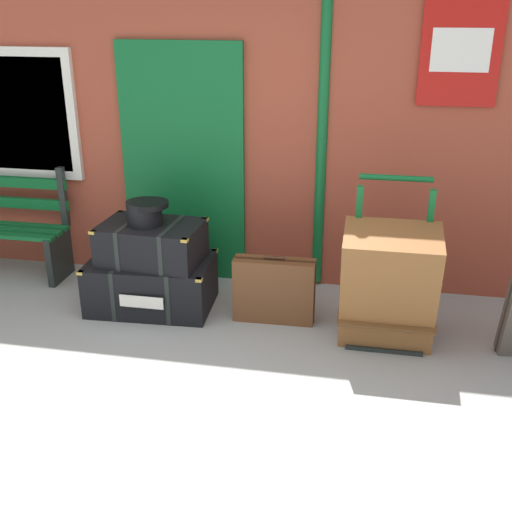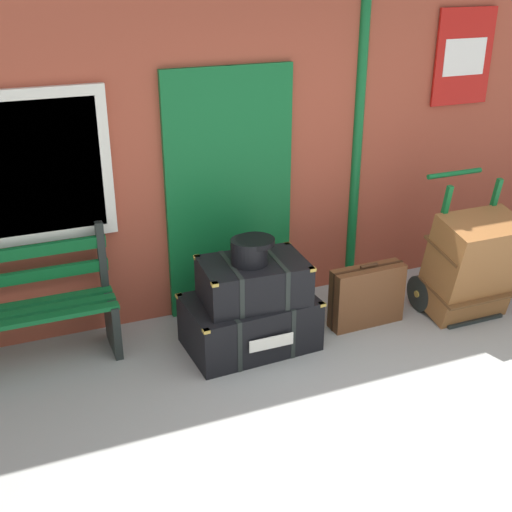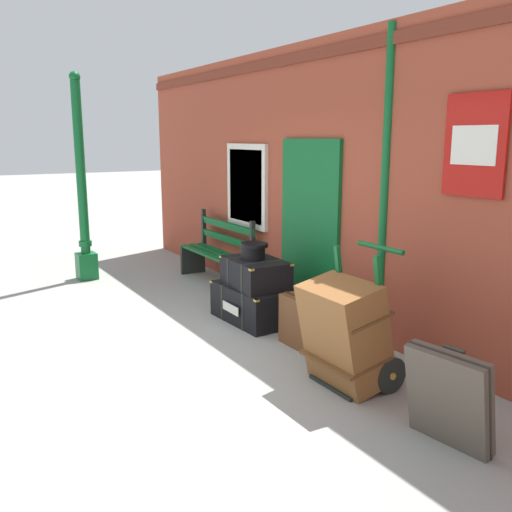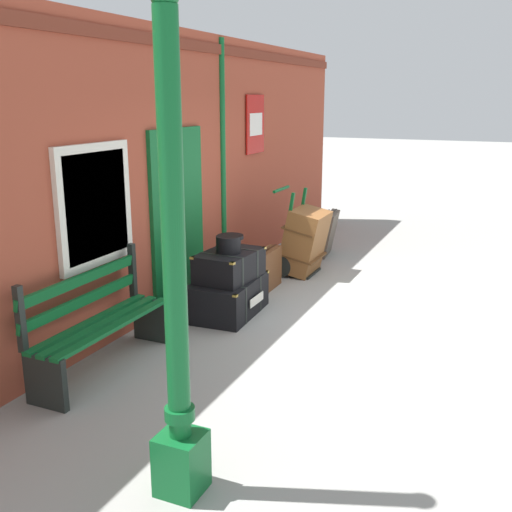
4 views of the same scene
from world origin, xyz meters
TOP-DOWN VIEW (x-y plane):
  - ground_plane at (0.00, 0.00)m, footprint 60.00×60.00m
  - brick_facade at (-0.02, 2.60)m, footprint 10.40×0.35m
  - steamer_trunk_base at (-0.52, 1.73)m, footprint 1.04×0.70m
  - steamer_trunk_middle at (-0.49, 1.72)m, footprint 0.84×0.59m
  - round_hatbox at (-0.52, 1.71)m, footprint 0.34×0.30m
  - porters_trolley at (1.41, 1.65)m, footprint 0.71×0.56m
  - large_brown_trunk at (1.41, 1.47)m, footprint 0.70×0.61m
  - suitcase_brown at (0.53, 1.68)m, footprint 0.66×0.20m

SIDE VIEW (x-z plane):
  - ground_plane at x=0.00m, z-range 0.00..0.00m
  - steamer_trunk_base at x=-0.52m, z-range 0.00..0.42m
  - suitcase_brown at x=0.53m, z-range -0.02..0.54m
  - porters_trolley at x=1.41m, z-range -0.33..0.88m
  - large_brown_trunk at x=1.41m, z-range 0.00..0.95m
  - steamer_trunk_middle at x=-0.49m, z-range 0.42..0.74m
  - round_hatbox at x=-0.52m, z-range 0.75..0.95m
  - brick_facade at x=-0.02m, z-range 0.00..3.20m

